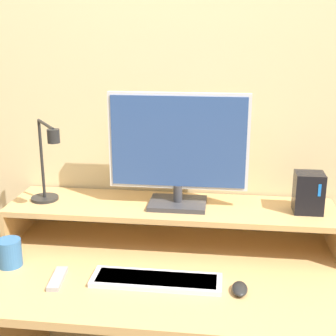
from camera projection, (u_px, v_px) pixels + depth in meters
wall_back at (176, 103)px, 1.95m from camera, size 6.00×0.05×2.50m
desk at (164, 314)px, 1.77m from camera, size 1.31×0.75×0.71m
monitor_shelf at (171, 210)px, 1.88m from camera, size 1.31×0.31×0.16m
monitor at (178, 149)px, 1.80m from camera, size 0.54×0.17×0.45m
desk_lamp at (47, 169)px, 1.83m from camera, size 0.20×0.24×0.34m
router_dock at (308, 193)px, 1.78m from camera, size 0.11×0.10×0.16m
keyboard at (156, 280)px, 1.61m from camera, size 0.45×0.13×0.02m
mouse at (240, 289)px, 1.55m from camera, size 0.05×0.09×0.03m
remote_control at (58, 279)px, 1.62m from camera, size 0.06×0.15×0.02m
mug at (9, 253)px, 1.71m from camera, size 0.09×0.09×0.10m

